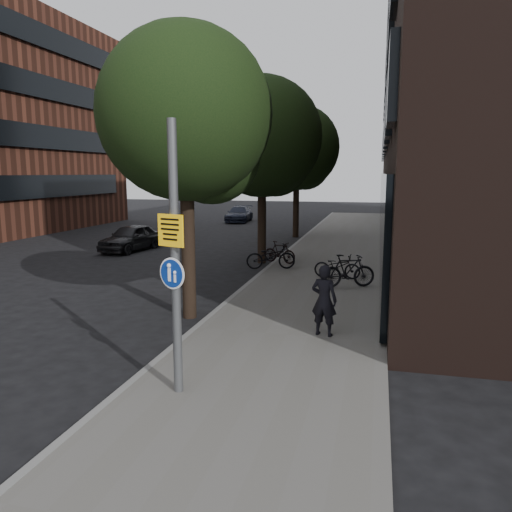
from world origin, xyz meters
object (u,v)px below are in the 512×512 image
(parked_bike_facade_near, at_px, (337,266))
(parked_car_near, at_px, (131,238))
(pedestrian, at_px, (324,300))
(signpost, at_px, (175,259))

(parked_bike_facade_near, distance_m, parked_car_near, 11.58)
(pedestrian, xyz_separation_m, parked_bike_facade_near, (-0.22, 6.47, -0.40))
(signpost, bearing_deg, parked_bike_facade_near, 98.65)
(signpost, relative_size, pedestrian, 2.75)
(parked_bike_facade_near, xyz_separation_m, parked_car_near, (-10.55, 4.76, 0.10))
(signpost, bearing_deg, parked_car_near, 139.57)
(signpost, xyz_separation_m, pedestrian, (2.10, 3.59, -1.47))
(signpost, relative_size, parked_car_near, 1.19)
(pedestrian, bearing_deg, parked_bike_facade_near, -75.60)
(pedestrian, distance_m, parked_car_near, 15.56)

